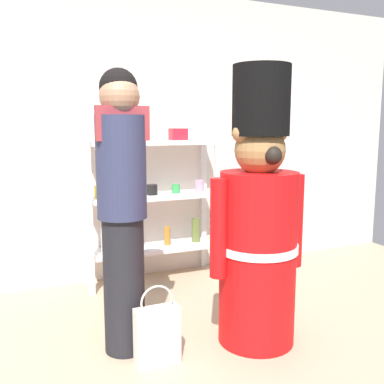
# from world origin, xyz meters

# --- Properties ---
(back_wall) EXTENTS (6.40, 0.12, 2.60)m
(back_wall) POSITION_xyz_m (0.00, 2.20, 1.30)
(back_wall) COLOR silver
(back_wall) RESTS_ON ground_plane
(merchandise_shelf) EXTENTS (1.22, 0.35, 1.61)m
(merchandise_shelf) POSITION_xyz_m (0.34, 1.98, 0.81)
(merchandise_shelf) COLOR white
(merchandise_shelf) RESTS_ON ground_plane
(teddy_bear_guard) EXTENTS (0.67, 0.51, 1.77)m
(teddy_bear_guard) POSITION_xyz_m (0.62, 0.61, 0.77)
(teddy_bear_guard) COLOR red
(teddy_bear_guard) RESTS_ON ground_plane
(person_shopper) EXTENTS (0.31, 0.30, 1.74)m
(person_shopper) POSITION_xyz_m (-0.21, 0.83, 0.95)
(person_shopper) COLOR black
(person_shopper) RESTS_ON ground_plane
(shopping_bag) EXTENTS (0.27, 0.10, 0.49)m
(shopping_bag) POSITION_xyz_m (-0.07, 0.60, 0.18)
(shopping_bag) COLOR silver
(shopping_bag) RESTS_ON ground_plane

